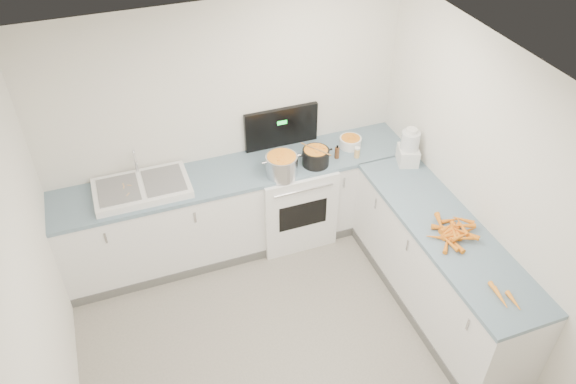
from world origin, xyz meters
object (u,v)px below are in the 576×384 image
object	(u,v)px
stove	(291,197)
food_processor	(409,148)
spice_jar	(357,153)
sink	(142,188)
mixing_bowl	(350,142)
extract_bottle	(337,153)
black_pot	(316,158)
steel_pot	(282,166)

from	to	relation	value
stove	food_processor	bearing A→B (deg)	-21.82
spice_jar	food_processor	xyz separation A→B (m)	(0.42, -0.25, 0.12)
sink	food_processor	xyz separation A→B (m)	(2.50, -0.44, 0.13)
sink	mixing_bowl	world-z (taller)	sink
spice_jar	extract_bottle	bearing A→B (deg)	163.40
stove	sink	xyz separation A→B (m)	(-1.45, 0.02, 0.50)
sink	black_pot	size ratio (longest dim) A/B	3.30
spice_jar	food_processor	bearing A→B (deg)	-30.69
sink	black_pot	world-z (taller)	sink
black_pot	spice_jar	size ratio (longest dim) A/B	2.74
black_pot	food_processor	size ratio (longest dim) A/B	0.68
stove	food_processor	world-z (taller)	stove
steel_pot	mixing_bowl	bearing A→B (deg)	13.83
steel_pot	food_processor	bearing A→B (deg)	-11.28
black_pot	spice_jar	bearing A→B (deg)	-3.96
sink	extract_bottle	distance (m)	1.89
sink	food_processor	distance (m)	2.54
spice_jar	mixing_bowl	bearing A→B (deg)	84.90
stove	food_processor	xyz separation A→B (m)	(1.05, -0.42, 0.63)
stove	black_pot	distance (m)	0.59
steel_pot	spice_jar	world-z (taller)	steel_pot
sink	mixing_bowl	xyz separation A→B (m)	(2.10, 0.01, 0.01)
black_pot	food_processor	distance (m)	0.90
black_pot	extract_bottle	world-z (taller)	black_pot
black_pot	extract_bottle	xyz separation A→B (m)	(0.24, 0.03, -0.01)
stove	food_processor	distance (m)	1.30
stove	mixing_bowl	size ratio (longest dim) A/B	6.10
black_pot	spice_jar	xyz separation A→B (m)	(0.43, -0.03, -0.03)
mixing_bowl	food_processor	xyz separation A→B (m)	(0.40, -0.44, 0.11)
food_processor	spice_jar	bearing A→B (deg)	149.31
food_processor	mixing_bowl	bearing A→B (deg)	132.49
mixing_bowl	spice_jar	size ratio (longest dim) A/B	2.34
stove	mixing_bowl	world-z (taller)	stove
mixing_bowl	spice_jar	xyz separation A→B (m)	(-0.02, -0.19, -0.00)
extract_bottle	mixing_bowl	bearing A→B (deg)	32.85
spice_jar	food_processor	distance (m)	0.50
mixing_bowl	extract_bottle	size ratio (longest dim) A/B	1.87
steel_pot	extract_bottle	world-z (taller)	steel_pot
stove	mixing_bowl	bearing A→B (deg)	1.88
black_pot	sink	bearing A→B (deg)	174.59
stove	black_pot	world-z (taller)	stove
spice_jar	black_pot	bearing A→B (deg)	176.04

